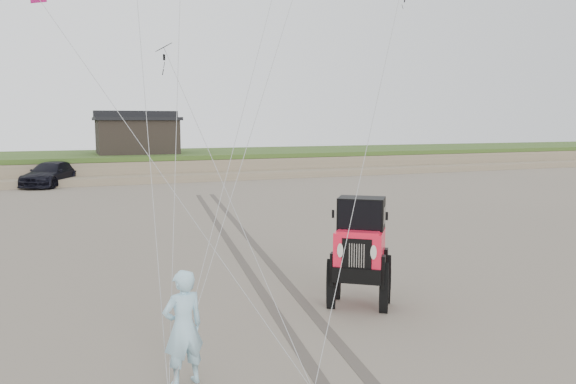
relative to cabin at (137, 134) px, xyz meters
The scene contains 7 objects.
ground 37.20m from the cabin, 93.09° to the right, with size 160.00×160.00×0.00m, color #6B6054.
dune_ridge 3.18m from the cabin, 165.96° to the left, with size 160.00×14.25×1.73m.
cabin is the anchor object (origin of this frame).
truck_c 8.97m from the cabin, 136.97° to the right, with size 2.20×5.41×1.57m, color black.
jeep 35.05m from the cabin, 88.78° to the right, with size 2.32×5.38×2.00m, color #FF1A38, non-canonical shape.
man 37.60m from the cabin, 95.75° to the right, with size 0.69×0.45×1.90m, color #86C3CF.
tire_tracks 29.18m from the cabin, 90.00° to the right, with size 5.22×29.74×0.01m.
Camera 1 is at (-3.40, -8.96, 4.22)m, focal length 35.00 mm.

